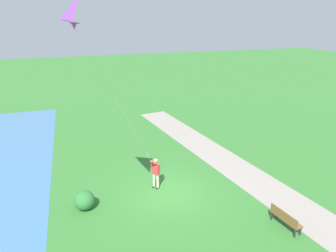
# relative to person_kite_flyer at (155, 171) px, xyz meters

# --- Properties ---
(ground_plane) EXTENTS (120.00, 120.00, 0.00)m
(ground_plane) POSITION_rel_person_kite_flyer_xyz_m (-0.52, 0.73, -1.05)
(ground_plane) COLOR #33702D
(walkway_path) EXTENTS (7.41, 31.98, 0.02)m
(walkway_path) POSITION_rel_person_kite_flyer_xyz_m (-5.86, 2.73, -1.04)
(walkway_path) COLOR gray
(walkway_path) RESTS_ON ground
(person_kite_flyer) EXTENTS (0.60, 0.58, 1.83)m
(person_kite_flyer) POSITION_rel_person_kite_flyer_xyz_m (0.00, 0.00, 0.00)
(person_kite_flyer) COLOR #232328
(person_kite_flyer) RESTS_ON ground
(flying_kite) EXTENTS (3.43, 3.76, 7.74)m
(flying_kite) POSITION_rel_person_kite_flyer_xyz_m (3.29, 3.08, 7.92)
(flying_kite) COLOR purple
(park_bench_near_walkway) EXTENTS (0.67, 1.55, 0.88)m
(park_bench_near_walkway) POSITION_rel_person_kite_flyer_xyz_m (-4.52, 4.97, -0.54)
(park_bench_near_walkway) COLOR brown
(park_bench_near_walkway) RESTS_ON ground
(lakeside_shrub) EXTENTS (0.99, 1.02, 0.95)m
(lakeside_shrub) POSITION_rel_person_kite_flyer_xyz_m (3.81, 0.78, -0.57)
(lakeside_shrub) COLOR #2D7033
(lakeside_shrub) RESTS_ON ground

